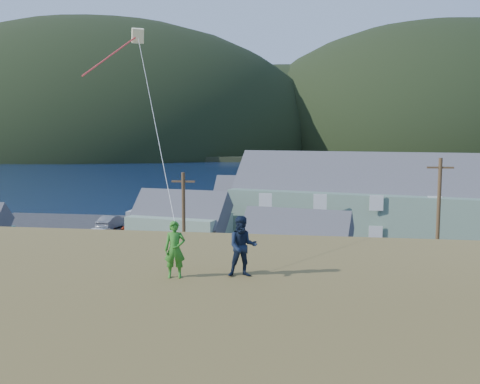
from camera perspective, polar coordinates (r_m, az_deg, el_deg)
name	(u,v)px	position (r m, az deg, el deg)	size (l,w,h in m)	color
ground	(220,306)	(35.38, -2.18, -12.04)	(900.00, 900.00, 0.00)	#0A1638
grass_strip	(213,315)	(33.51, -2.85, -13.02)	(110.00, 8.00, 0.10)	#4C3D19
waterfront_lot	(254,249)	(51.57, 1.46, -6.11)	(72.00, 36.00, 0.12)	#28282B
wharf	(232,210)	(74.78, -0.82, -1.93)	(26.00, 14.00, 0.90)	gray
far_shore	(314,148)	(363.16, 7.88, 4.62)	(900.00, 320.00, 2.00)	black
far_hills	(375,149)	(313.82, 14.24, 4.42)	(760.00, 265.00, 143.00)	black
lodge	(393,204)	(54.13, 15.99, -1.20)	(32.94, 15.83, 11.17)	slate
shed_palegreen_near	(180,222)	(52.22, -6.41, -3.21)	(10.20, 7.40, 6.76)	gray
shed_white	(295,248)	(40.57, 5.87, -6.01)	(9.04, 6.85, 6.52)	silver
shed_palegreen_far	(263,206)	(61.04, 2.46, -1.48)	(11.54, 6.99, 7.56)	gray
utility_poles	(177,228)	(36.36, -6.76, -3.86)	(33.92, 0.24, 9.76)	#47331E
parked_cars	(163,229)	(58.65, -8.21, -3.90)	(22.52, 12.66, 1.56)	slate
kite_flyer_green	(175,250)	(14.69, -6.96, -6.11)	(0.57, 0.37, 1.56)	#2B7820
kite_flyer_navy	(243,247)	(14.69, 0.27, -5.84)	(0.81, 0.63, 1.67)	#121C31
kite_rig	(134,41)	(21.91, -11.22, 15.55)	(2.31, 3.72, 9.80)	#FDFCC0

